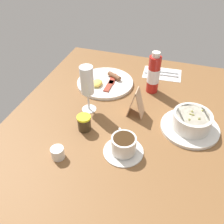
{
  "coord_description": "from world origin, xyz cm",
  "views": [
    {
      "loc": [
        -67.49,
        -19.5,
        63.43
      ],
      "look_at": [
        -1.49,
        1.59,
        5.41
      ],
      "focal_mm": 39.34,
      "sensor_mm": 36.0,
      "label": 1
    }
  ],
  "objects_px": {
    "coffee_cup": "(124,145)",
    "menu_card": "(136,102)",
    "jam_jar": "(84,123)",
    "breakfast_plate": "(105,83)",
    "creamer_jug": "(58,153)",
    "porridge_bowl": "(191,122)",
    "cutlery_setting": "(161,73)",
    "sauce_bottle_red": "(154,74)",
    "wine_glass": "(87,82)"
  },
  "relations": [
    {
      "from": "wine_glass",
      "to": "creamer_jug",
      "type": "bearing_deg",
      "value": 179.35
    },
    {
      "from": "porridge_bowl",
      "to": "jam_jar",
      "type": "distance_m",
      "value": 0.39
    },
    {
      "from": "porridge_bowl",
      "to": "wine_glass",
      "type": "height_order",
      "value": "wine_glass"
    },
    {
      "from": "jam_jar",
      "to": "breakfast_plate",
      "type": "xyz_separation_m",
      "value": [
        0.31,
        0.03,
        -0.02
      ]
    },
    {
      "from": "cutlery_setting",
      "to": "wine_glass",
      "type": "height_order",
      "value": "wine_glass"
    },
    {
      "from": "sauce_bottle_red",
      "to": "coffee_cup",
      "type": "bearing_deg",
      "value": 176.36
    },
    {
      "from": "cutlery_setting",
      "to": "coffee_cup",
      "type": "distance_m",
      "value": 0.55
    },
    {
      "from": "porridge_bowl",
      "to": "creamer_jug",
      "type": "bearing_deg",
      "value": 123.94
    },
    {
      "from": "coffee_cup",
      "to": "sauce_bottle_red",
      "type": "distance_m",
      "value": 0.39
    },
    {
      "from": "coffee_cup",
      "to": "menu_card",
      "type": "bearing_deg",
      "value": 2.23
    },
    {
      "from": "creamer_jug",
      "to": "porridge_bowl",
      "type": "bearing_deg",
      "value": -56.06
    },
    {
      "from": "wine_glass",
      "to": "breakfast_plate",
      "type": "bearing_deg",
      "value": -0.64
    },
    {
      "from": "coffee_cup",
      "to": "breakfast_plate",
      "type": "height_order",
      "value": "coffee_cup"
    },
    {
      "from": "jam_jar",
      "to": "menu_card",
      "type": "xyz_separation_m",
      "value": [
        0.14,
        -0.16,
        0.03
      ]
    },
    {
      "from": "menu_card",
      "to": "coffee_cup",
      "type": "bearing_deg",
      "value": -177.77
    },
    {
      "from": "sauce_bottle_red",
      "to": "breakfast_plate",
      "type": "distance_m",
      "value": 0.23
    },
    {
      "from": "porridge_bowl",
      "to": "cutlery_setting",
      "type": "bearing_deg",
      "value": 24.12
    },
    {
      "from": "breakfast_plate",
      "to": "porridge_bowl",
      "type": "bearing_deg",
      "value": -115.42
    },
    {
      "from": "jam_jar",
      "to": "porridge_bowl",
      "type": "bearing_deg",
      "value": -72.2
    },
    {
      "from": "wine_glass",
      "to": "jam_jar",
      "type": "height_order",
      "value": "wine_glass"
    },
    {
      "from": "jam_jar",
      "to": "menu_card",
      "type": "relative_size",
      "value": 0.53
    },
    {
      "from": "coffee_cup",
      "to": "creamer_jug",
      "type": "relative_size",
      "value": 2.6
    },
    {
      "from": "porridge_bowl",
      "to": "wine_glass",
      "type": "xyz_separation_m",
      "value": [
        -0.01,
        0.4,
        0.1
      ]
    },
    {
      "from": "sauce_bottle_red",
      "to": "menu_card",
      "type": "distance_m",
      "value": 0.18
    },
    {
      "from": "jam_jar",
      "to": "menu_card",
      "type": "distance_m",
      "value": 0.22
    },
    {
      "from": "porridge_bowl",
      "to": "sauce_bottle_red",
      "type": "xyz_separation_m",
      "value": [
        0.2,
        0.18,
        0.05
      ]
    },
    {
      "from": "coffee_cup",
      "to": "wine_glass",
      "type": "relative_size",
      "value": 0.7
    },
    {
      "from": "coffee_cup",
      "to": "sauce_bottle_red",
      "type": "bearing_deg",
      "value": -3.64
    },
    {
      "from": "jam_jar",
      "to": "sauce_bottle_red",
      "type": "distance_m",
      "value": 0.38
    },
    {
      "from": "cutlery_setting",
      "to": "breakfast_plate",
      "type": "bearing_deg",
      "value": 126.43
    },
    {
      "from": "creamer_jug",
      "to": "breakfast_plate",
      "type": "relative_size",
      "value": 0.2
    },
    {
      "from": "creamer_jug",
      "to": "breakfast_plate",
      "type": "bearing_deg",
      "value": -0.65
    },
    {
      "from": "porridge_bowl",
      "to": "wine_glass",
      "type": "relative_size",
      "value": 1.1
    },
    {
      "from": "cutlery_setting",
      "to": "coffee_cup",
      "type": "xyz_separation_m",
      "value": [
        -0.54,
        0.04,
        0.03
      ]
    },
    {
      "from": "coffee_cup",
      "to": "breakfast_plate",
      "type": "relative_size",
      "value": 0.53
    },
    {
      "from": "breakfast_plate",
      "to": "jam_jar",
      "type": "bearing_deg",
      "value": -175.2
    },
    {
      "from": "creamer_jug",
      "to": "wine_glass",
      "type": "xyz_separation_m",
      "value": [
        0.26,
        -0.0,
        0.11
      ]
    },
    {
      "from": "cutlery_setting",
      "to": "menu_card",
      "type": "xyz_separation_m",
      "value": [
        -0.34,
        0.05,
        0.05
      ]
    },
    {
      "from": "wine_glass",
      "to": "menu_card",
      "type": "distance_m",
      "value": 0.2
    },
    {
      "from": "porridge_bowl",
      "to": "menu_card",
      "type": "height_order",
      "value": "menu_card"
    },
    {
      "from": "cutlery_setting",
      "to": "sauce_bottle_red",
      "type": "distance_m",
      "value": 0.18
    },
    {
      "from": "creamer_jug",
      "to": "breakfast_plate",
      "type": "distance_m",
      "value": 0.46
    },
    {
      "from": "sauce_bottle_red",
      "to": "porridge_bowl",
      "type": "bearing_deg",
      "value": -138.28
    },
    {
      "from": "creamer_jug",
      "to": "jam_jar",
      "type": "bearing_deg",
      "value": -11.58
    },
    {
      "from": "coffee_cup",
      "to": "breakfast_plate",
      "type": "xyz_separation_m",
      "value": [
        0.37,
        0.19,
        -0.02
      ]
    },
    {
      "from": "porridge_bowl",
      "to": "jam_jar",
      "type": "bearing_deg",
      "value": 107.8
    },
    {
      "from": "porridge_bowl",
      "to": "menu_card",
      "type": "xyz_separation_m",
      "value": [
        0.02,
        0.21,
        0.02
      ]
    },
    {
      "from": "wine_glass",
      "to": "jam_jar",
      "type": "xyz_separation_m",
      "value": [
        -0.11,
        -0.03,
        -0.1
      ]
    },
    {
      "from": "wine_glass",
      "to": "sauce_bottle_red",
      "type": "relative_size",
      "value": 1.04
    },
    {
      "from": "wine_glass",
      "to": "coffee_cup",
      "type": "bearing_deg",
      "value": -132.19
    }
  ]
}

